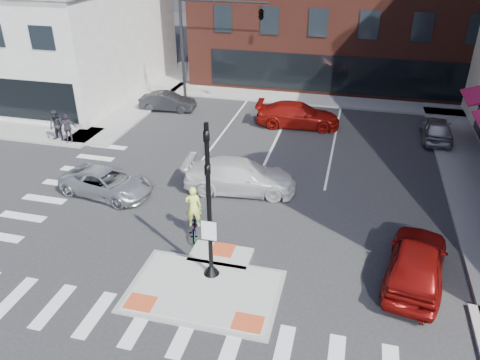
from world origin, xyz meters
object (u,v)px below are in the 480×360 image
(white_pickup, at_px, (240,176))
(bg_car_silver, at_px, (437,129))
(bg_car_red, at_px, (298,115))
(pedestrian_b, at_px, (67,128))
(cyclist, at_px, (194,219))
(pedestrian_a, at_px, (57,126))
(bg_car_dark, at_px, (168,102))
(red_sedan, at_px, (417,262))
(silver_suv, at_px, (107,183))

(white_pickup, xyz_separation_m, bg_car_silver, (10.09, 9.19, -0.08))
(bg_car_red, height_order, pedestrian_b, pedestrian_b)
(bg_car_red, bearing_deg, cyclist, 166.36)
(bg_car_red, relative_size, pedestrian_a, 2.85)
(bg_car_dark, xyz_separation_m, bg_car_red, (9.44, -0.80, 0.14))
(red_sedan, bearing_deg, cyclist, 4.49)
(white_pickup, height_order, bg_car_dark, white_pickup)
(bg_car_silver, bearing_deg, silver_suv, 35.24)
(bg_car_dark, relative_size, cyclist, 1.71)
(bg_car_dark, bearing_deg, pedestrian_a, 144.01)
(white_pickup, relative_size, bg_car_dark, 1.39)
(bg_car_dark, height_order, pedestrian_a, pedestrian_a)
(bg_car_dark, height_order, bg_car_red, bg_car_red)
(silver_suv, xyz_separation_m, bg_car_red, (7.68, 11.29, 0.15))
(silver_suv, bearing_deg, bg_car_silver, -46.22)
(red_sedan, bearing_deg, bg_car_silver, -89.15)
(pedestrian_a, xyz_separation_m, pedestrian_b, (0.70, 0.00, -0.08))
(bg_car_dark, relative_size, pedestrian_a, 2.08)
(silver_suv, distance_m, pedestrian_a, 7.80)
(bg_car_dark, xyz_separation_m, bg_car_silver, (18.00, -0.89, 0.07))
(silver_suv, height_order, cyclist, cyclist)
(red_sedan, xyz_separation_m, bg_car_silver, (2.22, 14.20, -0.12))
(white_pickup, relative_size, pedestrian_b, 3.14)
(bg_car_silver, bearing_deg, cyclist, 51.27)
(red_sedan, relative_size, bg_car_red, 0.91)
(red_sedan, relative_size, white_pickup, 0.90)
(silver_suv, xyz_separation_m, pedestrian_b, (-5.26, 5.00, 0.38))
(bg_car_dark, xyz_separation_m, pedestrian_b, (-3.50, -7.08, 0.37))
(bg_car_dark, bearing_deg, silver_suv, -177.02)
(pedestrian_b, bearing_deg, red_sedan, -50.62)
(bg_car_dark, bearing_deg, red_sedan, -139.01)
(white_pickup, distance_m, bg_car_silver, 13.65)
(silver_suv, xyz_separation_m, red_sedan, (14.03, -3.00, 0.20))
(white_pickup, bearing_deg, bg_car_dark, 31.36)
(silver_suv, height_order, white_pickup, white_pickup)
(silver_suv, distance_m, bg_car_silver, 19.72)
(red_sedan, relative_size, bg_car_dark, 1.25)
(pedestrian_b, bearing_deg, bg_car_red, -2.17)
(cyclist, distance_m, pedestrian_a, 13.32)
(silver_suv, bearing_deg, bg_car_red, -25.02)
(pedestrian_b, bearing_deg, bg_car_dark, 35.62)
(pedestrian_a, bearing_deg, cyclist, -25.51)
(silver_suv, distance_m, red_sedan, 14.34)
(red_sedan, distance_m, pedestrian_a, 21.53)
(cyclist, height_order, pedestrian_a, cyclist)
(silver_suv, bearing_deg, bg_car_dark, 17.49)
(bg_car_dark, xyz_separation_m, cyclist, (7.00, -14.28, 0.13))
(red_sedan, distance_m, bg_car_dark, 21.83)
(bg_car_silver, bearing_deg, red_sedan, 81.80)
(white_pickup, xyz_separation_m, pedestrian_a, (-12.12, 3.00, 0.30))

